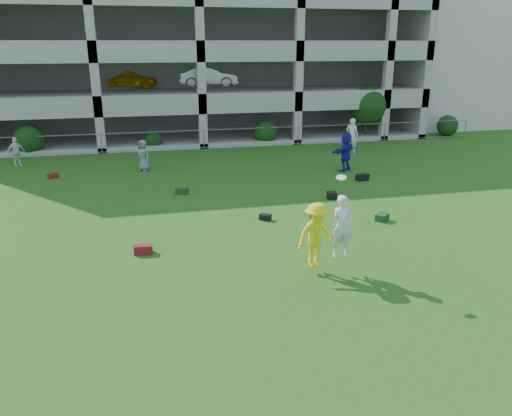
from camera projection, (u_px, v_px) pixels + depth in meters
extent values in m
plane|color=#235114|center=(297.00, 293.00, 12.96)|extent=(100.00, 100.00, 0.00)
cube|color=beige|center=(459.00, 57.00, 42.15)|extent=(16.00, 14.00, 10.00)
imported|color=white|center=(16.00, 152.00, 26.05)|extent=(0.95, 0.77, 1.51)
imported|color=gray|center=(143.00, 155.00, 25.11)|extent=(0.91, 0.89, 1.58)
imported|color=#202294|center=(346.00, 152.00, 25.06)|extent=(1.78, 1.58, 1.96)
imported|color=silver|center=(352.00, 135.00, 29.24)|extent=(0.88, 0.84, 2.02)
cube|color=#5C0F13|center=(143.00, 249.00, 15.36)|extent=(0.57, 0.34, 0.28)
cube|color=black|center=(265.00, 217.00, 18.29)|extent=(0.47, 0.45, 0.22)
cube|color=#153A21|center=(382.00, 217.00, 18.21)|extent=(0.61, 0.59, 0.26)
cube|color=black|center=(332.00, 195.00, 20.75)|extent=(0.37, 0.37, 0.30)
cube|color=black|center=(362.00, 177.00, 23.51)|extent=(0.65, 0.42, 0.30)
cube|color=#511A0D|center=(53.00, 176.00, 23.90)|extent=(0.53, 0.49, 0.24)
cube|color=#163914|center=(182.00, 191.00, 21.44)|extent=(0.58, 0.51, 0.25)
imported|color=yellow|center=(316.00, 235.00, 13.76)|extent=(1.34, 0.97, 1.86)
imported|color=silver|center=(342.00, 226.00, 13.74)|extent=(0.68, 0.47, 1.76)
cylinder|color=white|center=(341.00, 178.00, 13.07)|extent=(0.28, 0.27, 0.12)
cube|color=#9E998C|center=(181.00, 45.00, 41.35)|extent=(30.00, 0.50, 12.00)
cube|color=#9E998C|center=(381.00, 45.00, 38.24)|extent=(0.50, 14.00, 12.00)
cube|color=#9E998C|center=(192.00, 128.00, 36.96)|extent=(30.00, 14.00, 0.30)
cube|color=#9E998C|center=(190.00, 87.00, 36.01)|extent=(30.00, 14.00, 0.30)
cube|color=#9E998C|center=(189.00, 43.00, 35.06)|extent=(30.00, 14.00, 0.30)
cube|color=#9E998C|center=(202.00, 106.00, 29.87)|extent=(30.00, 0.30, 0.90)
cube|color=#9E998C|center=(201.00, 54.00, 28.92)|extent=(30.00, 0.30, 0.90)
cube|color=#9E998C|center=(92.00, 46.00, 27.59)|extent=(0.50, 0.50, 12.00)
cube|color=#9E998C|center=(200.00, 46.00, 28.87)|extent=(0.50, 0.50, 12.00)
cube|color=#9E998C|center=(299.00, 46.00, 30.14)|extent=(0.50, 0.50, 12.00)
cube|color=#9E998C|center=(390.00, 46.00, 31.41)|extent=(0.50, 0.50, 12.00)
cube|color=#605E59|center=(186.00, 45.00, 36.96)|extent=(29.00, 9.00, 11.60)
imported|color=#E8A40C|center=(128.00, 78.00, 33.00)|extent=(4.08, 2.19, 1.32)
imported|color=#BBBCC2|center=(209.00, 77.00, 34.13)|extent=(4.11, 1.75, 1.32)
cylinder|color=gray|center=(101.00, 143.00, 29.07)|extent=(0.06, 0.06, 1.20)
cylinder|color=gray|center=(204.00, 139.00, 30.34)|extent=(0.06, 0.06, 1.20)
cylinder|color=gray|center=(298.00, 135.00, 31.62)|extent=(0.06, 0.06, 1.20)
cylinder|color=gray|center=(385.00, 132.00, 32.89)|extent=(0.06, 0.06, 1.20)
cylinder|color=gray|center=(465.00, 128.00, 34.16)|extent=(0.06, 0.06, 1.20)
cylinder|color=gray|center=(204.00, 130.00, 30.17)|extent=(36.00, 0.04, 0.04)
cylinder|color=gray|center=(204.00, 148.00, 30.51)|extent=(36.00, 0.04, 0.04)
sphere|color=#163D11|center=(29.00, 140.00, 28.69)|extent=(1.76, 1.76, 1.76)
sphere|color=#163D11|center=(153.00, 140.00, 30.28)|extent=(1.10, 1.10, 1.10)
sphere|color=#163D11|center=(265.00, 132.00, 31.69)|extent=(1.54, 1.54, 1.54)
cylinder|color=#382314|center=(366.00, 125.00, 33.30)|extent=(0.16, 0.16, 1.96)
sphere|color=#163D11|center=(367.00, 105.00, 32.90)|extent=(2.52, 2.52, 2.52)
sphere|color=#163D11|center=(447.00, 126.00, 34.47)|extent=(1.43, 1.43, 1.43)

